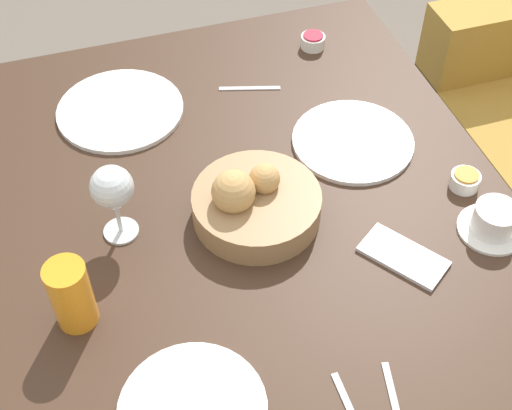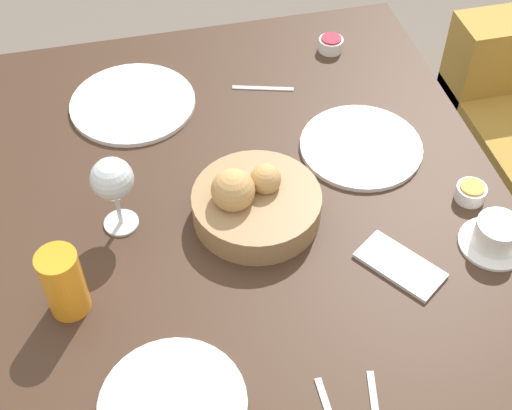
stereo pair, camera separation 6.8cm
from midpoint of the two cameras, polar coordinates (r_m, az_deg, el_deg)
name	(u,v)px [view 2 (the right image)]	position (r m, az deg, el deg)	size (l,w,h in m)	color
ground_plane	(256,395)	(1.91, 1.09, -15.02)	(10.00, 10.00, 0.00)	#6B6056
dining_table	(257,246)	(1.39, 1.45, -3.37)	(1.24, 0.97, 0.71)	#3D281C
bread_basket	(254,203)	(1.29, 1.32, 0.14)	(0.24, 0.24, 0.12)	#99754C
plate_near_left	(133,103)	(1.55, -8.59, 8.02)	(0.27, 0.27, 0.01)	white
plate_near_right	(173,404)	(1.10, -4.86, -15.67)	(0.22, 0.22, 0.01)	white
plate_far_center	(361,146)	(1.46, 9.72, 4.60)	(0.25, 0.25, 0.01)	white
juice_glass	(64,283)	(1.17, -13.54, -6.12)	(0.07, 0.07, 0.13)	orange
wine_glass	(112,181)	(1.24, -9.88, 1.84)	(0.08, 0.08, 0.16)	silver
coffee_cup	(496,236)	(1.33, 20.05, -2.35)	(0.12, 0.12, 0.06)	white
jam_bowl_berry	(331,44)	(1.70, 7.18, 12.62)	(0.06, 0.06, 0.03)	white
jam_bowl_honey	(471,192)	(1.40, 18.14, 0.93)	(0.06, 0.06, 0.03)	white
spoon_coffee	(263,88)	(1.58, 1.81, 9.29)	(0.05, 0.13, 0.00)	#B7B7BC
cell_phone	(400,265)	(1.27, 12.97, -4.78)	(0.17, 0.15, 0.01)	silver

